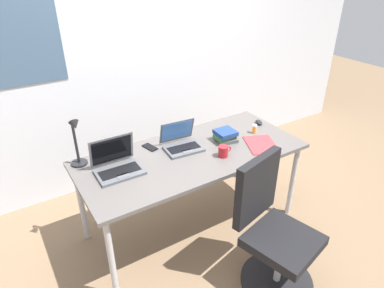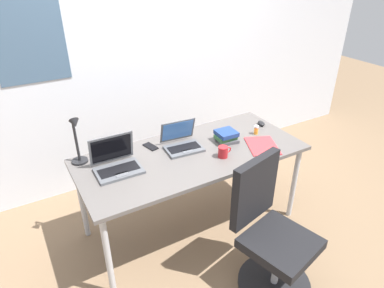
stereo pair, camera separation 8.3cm
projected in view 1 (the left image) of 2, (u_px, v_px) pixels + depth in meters
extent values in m
plane|color=#7A6047|center=(192.00, 224.00, 3.06)|extent=(12.00, 12.00, 0.00)
cube|color=silver|center=(130.00, 52.00, 3.24)|extent=(6.00, 0.12, 2.60)
cube|color=#3F5972|center=(23.00, 37.00, 2.65)|extent=(0.56, 0.01, 0.76)
cube|color=#595451|center=(192.00, 154.00, 2.71)|extent=(1.80, 0.80, 0.03)
cylinder|color=#B2B5BA|center=(112.00, 260.00, 2.24)|extent=(0.04, 0.04, 0.71)
cylinder|color=#B2B5BA|center=(292.00, 181.00, 3.03)|extent=(0.04, 0.04, 0.71)
cylinder|color=#B2B5BA|center=(81.00, 204.00, 2.75)|extent=(0.04, 0.04, 0.71)
cylinder|color=#B2B5BA|center=(243.00, 149.00, 3.53)|extent=(0.04, 0.04, 0.71)
cylinder|color=black|center=(80.00, 163.00, 2.55)|extent=(0.12, 0.12, 0.02)
cylinder|color=black|center=(76.00, 142.00, 2.47)|extent=(0.02, 0.02, 0.34)
cylinder|color=black|center=(73.00, 123.00, 2.35)|extent=(0.01, 0.08, 0.01)
cone|color=black|center=(75.00, 125.00, 2.32)|extent=(0.07, 0.09, 0.09)
cube|color=#515459|center=(120.00, 172.00, 2.44)|extent=(0.33, 0.23, 0.02)
cube|color=black|center=(120.00, 171.00, 2.44)|extent=(0.29, 0.13, 0.00)
cube|color=#595B60|center=(123.00, 176.00, 2.38)|extent=(0.09, 0.05, 0.00)
cube|color=#515459|center=(112.00, 150.00, 2.48)|extent=(0.33, 0.05, 0.22)
cube|color=black|center=(112.00, 150.00, 2.47)|extent=(0.30, 0.04, 0.19)
cube|color=#515459|center=(184.00, 149.00, 2.73)|extent=(0.31, 0.23, 0.02)
cube|color=black|center=(184.00, 148.00, 2.73)|extent=(0.27, 0.13, 0.00)
cube|color=#595B60|center=(187.00, 151.00, 2.68)|extent=(0.09, 0.05, 0.00)
cube|color=#515459|center=(177.00, 131.00, 2.78)|extent=(0.30, 0.09, 0.19)
cube|color=#3F72BF|center=(177.00, 131.00, 2.78)|extent=(0.27, 0.07, 0.16)
ellipsoid|color=black|center=(259.00, 122.00, 3.15)|extent=(0.08, 0.11, 0.03)
cube|color=black|center=(150.00, 147.00, 2.77)|extent=(0.09, 0.15, 0.01)
cylinder|color=gold|center=(254.00, 130.00, 2.98)|extent=(0.04, 0.04, 0.06)
cylinder|color=white|center=(255.00, 126.00, 2.96)|extent=(0.04, 0.04, 0.01)
cube|color=#4C4C51|center=(226.00, 139.00, 2.87)|extent=(0.19, 0.17, 0.03)
cube|color=#336638|center=(225.00, 136.00, 2.85)|extent=(0.16, 0.12, 0.03)
cube|color=navy|center=(225.00, 133.00, 2.84)|extent=(0.17, 0.16, 0.04)
cube|color=red|center=(261.00, 145.00, 2.81)|extent=(0.33, 0.38, 0.01)
cylinder|color=#B21E23|center=(223.00, 151.00, 2.63)|extent=(0.08, 0.08, 0.09)
torus|color=#B21E23|center=(228.00, 149.00, 2.65)|extent=(0.05, 0.01, 0.05)
cylinder|color=black|center=(276.00, 281.00, 2.50)|extent=(0.52, 0.52, 0.04)
cylinder|color=#A5A8AD|center=(279.00, 263.00, 2.41)|extent=(0.05, 0.05, 0.34)
cube|color=black|center=(283.00, 241.00, 2.31)|extent=(0.53, 0.53, 0.07)
cube|color=black|center=(257.00, 188.00, 2.31)|extent=(0.42, 0.16, 0.48)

